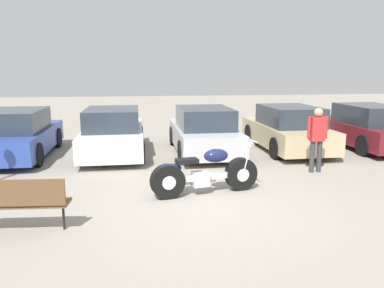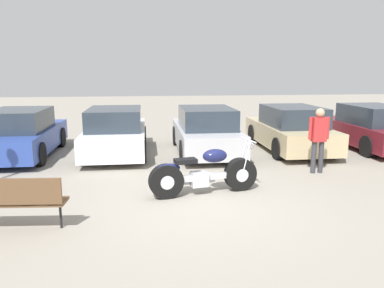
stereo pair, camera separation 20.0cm
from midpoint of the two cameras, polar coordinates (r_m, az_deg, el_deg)
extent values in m
plane|color=gray|center=(7.23, 1.91, -9.09)|extent=(60.00, 60.00, 0.00)
cylinder|color=black|center=(8.00, 8.08, -4.59)|extent=(0.71, 0.33, 0.69)
cylinder|color=silver|center=(8.00, 8.08, -4.59)|extent=(0.31, 0.27, 0.27)
cylinder|color=black|center=(7.44, -3.19, -5.71)|extent=(0.71, 0.33, 0.69)
cylinder|color=silver|center=(7.44, -3.19, -5.71)|extent=(0.31, 0.27, 0.27)
cube|color=silver|center=(7.68, 2.65, -5.03)|extent=(1.23, 0.35, 0.12)
cube|color=silver|center=(7.65, 1.86, -5.36)|extent=(0.38, 0.30, 0.30)
ellipsoid|color=#191E4C|center=(7.65, 4.25, -1.81)|extent=(0.57, 0.42, 0.28)
cube|color=black|center=(7.45, -0.22, -2.61)|extent=(0.48, 0.32, 0.09)
ellipsoid|color=#191E4C|center=(7.38, -2.84, -3.76)|extent=(0.51, 0.29, 0.20)
cylinder|color=silver|center=(7.87, 9.03, -2.16)|extent=(0.22, 0.08, 0.73)
cylinder|color=silver|center=(8.03, 8.44, -1.88)|extent=(0.22, 0.08, 0.73)
cylinder|color=silver|center=(7.92, 9.39, 0.58)|extent=(0.15, 0.61, 0.03)
sphere|color=silver|center=(7.96, 9.61, -0.25)|extent=(0.15, 0.15, 0.15)
cylinder|color=silver|center=(7.73, -0.07, -5.96)|extent=(1.23, 0.32, 0.08)
cube|color=#2D479E|center=(12.05, -23.92, 0.63)|extent=(1.71, 4.12, 0.64)
cube|color=#28333D|center=(11.73, -24.50, 3.37)|extent=(1.51, 2.14, 0.59)
cylinder|color=black|center=(13.52, -25.55, 0.80)|extent=(0.20, 0.63, 0.63)
cylinder|color=black|center=(13.10, -18.94, 0.99)|extent=(0.20, 0.63, 0.63)
cylinder|color=black|center=(10.66, -21.70, -1.44)|extent=(0.20, 0.63, 0.63)
cube|color=white|center=(11.52, -10.99, 0.96)|extent=(1.71, 4.12, 0.64)
cube|color=#28333D|center=(11.19, -11.19, 3.84)|extent=(1.51, 2.14, 0.59)
cylinder|color=black|center=(12.88, -14.12, 1.10)|extent=(0.20, 0.63, 0.63)
cylinder|color=black|center=(12.78, -7.02, 1.28)|extent=(0.20, 0.63, 0.63)
cylinder|color=black|center=(10.40, -15.79, -1.36)|extent=(0.20, 0.63, 0.63)
cylinder|color=black|center=(10.28, -6.99, -1.17)|extent=(0.20, 0.63, 0.63)
cube|color=#BCBCC1|center=(11.51, 2.52, 1.14)|extent=(1.71, 4.12, 0.64)
cube|color=#28333D|center=(11.18, 2.76, 4.03)|extent=(1.51, 2.14, 0.59)
cylinder|color=black|center=(12.69, -1.98, 1.29)|extent=(0.20, 0.63, 0.63)
cylinder|color=black|center=(12.93, 5.07, 1.43)|extent=(0.20, 0.63, 0.63)
cylinder|color=black|center=(10.20, -0.72, -1.18)|extent=(0.20, 0.63, 0.63)
cylinder|color=black|center=(10.49, 7.96, -0.94)|extent=(0.20, 0.63, 0.63)
cube|color=#C6B284|center=(12.32, 14.98, 1.44)|extent=(1.71, 4.12, 0.64)
cube|color=#28333D|center=(12.01, 15.57, 4.13)|extent=(1.51, 2.14, 0.59)
cylinder|color=black|center=(13.27, 9.71, 1.57)|extent=(0.20, 0.63, 0.63)
cylinder|color=black|center=(13.81, 16.05, 1.67)|extent=(0.20, 0.63, 0.63)
cylinder|color=black|center=(10.90, 13.53, -0.69)|extent=(0.20, 0.63, 0.63)
cylinder|color=black|center=(11.55, 20.95, -0.46)|extent=(0.20, 0.63, 0.63)
cube|color=maroon|center=(13.55, 25.69, 1.57)|extent=(1.71, 4.12, 0.64)
cube|color=#28333D|center=(13.27, 26.49, 4.01)|extent=(1.51, 2.14, 0.59)
cylinder|color=black|center=(14.27, 20.20, 1.71)|extent=(0.20, 0.63, 0.63)
cylinder|color=black|center=(15.06, 25.60, 1.76)|extent=(0.20, 0.63, 0.63)
cylinder|color=black|center=(12.10, 25.66, -0.33)|extent=(0.20, 0.63, 0.63)
cube|color=brown|center=(6.56, -23.91, -8.09)|extent=(1.47, 0.51, 0.05)
cube|color=brown|center=(6.33, -24.66, -6.72)|extent=(1.44, 0.16, 0.44)
cylinder|color=black|center=(6.43, -18.53, -10.19)|extent=(0.04, 0.04, 0.45)
cylinder|color=#38383D|center=(9.71, 18.60, -1.93)|extent=(0.12, 0.12, 0.79)
cylinder|color=#38383D|center=(9.79, 19.60, -1.89)|extent=(0.12, 0.12, 0.79)
cube|color=red|center=(9.62, 19.36, 2.12)|extent=(0.34, 0.20, 0.60)
cylinder|color=red|center=(9.52, 18.19, 2.29)|extent=(0.08, 0.08, 0.55)
cylinder|color=red|center=(9.72, 20.54, 2.30)|extent=(0.08, 0.08, 0.55)
sphere|color=tan|center=(9.57, 19.52, 4.51)|extent=(0.21, 0.21, 0.21)
camera|label=1|loc=(0.10, -89.33, 0.13)|focal=35.00mm
camera|label=2|loc=(0.10, 90.67, -0.13)|focal=35.00mm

